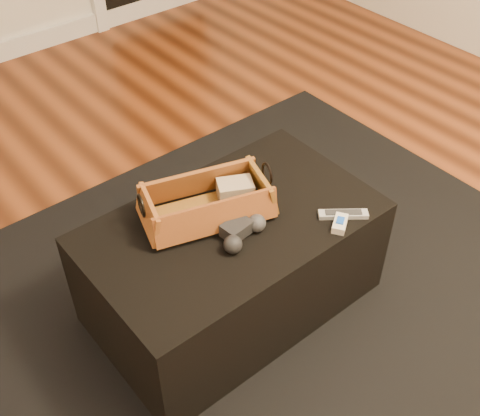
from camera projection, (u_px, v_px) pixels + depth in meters
floor at (278, 363)px, 2.11m from camera, size 5.00×5.50×0.01m
area_rug at (241, 310)px, 2.28m from camera, size 2.60×2.00×0.01m
ottoman at (232, 263)px, 2.16m from camera, size 1.00×0.60×0.42m
tv_remote at (203, 214)px, 2.01m from camera, size 0.24×0.10×0.02m
cloth_bundle at (235, 190)px, 2.07m from camera, size 0.15×0.13×0.07m
wicker_basket at (207, 203)px, 2.01m from camera, size 0.48×0.35×0.15m
game_controller at (242, 232)px, 1.94m from camera, size 0.20×0.12×0.06m
silver_remote at (343, 214)px, 2.04m from camera, size 0.16×0.13×0.02m
cream_gadget at (340, 224)px, 1.99m from camera, size 0.09×0.08×0.03m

